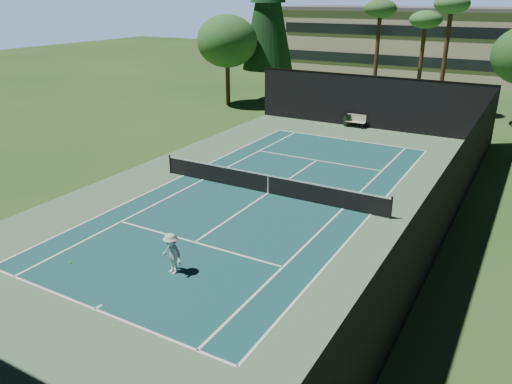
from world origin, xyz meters
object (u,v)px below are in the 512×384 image
(tennis_ball_c, at_px, (267,182))
(tennis_ball_a, at_px, (70,262))
(tennis_net, at_px, (268,183))
(player, at_px, (172,254))
(trash_bin, at_px, (347,120))
(tennis_ball_b, at_px, (283,187))
(tennis_ball_d, at_px, (224,159))
(park_bench, at_px, (356,121))

(tennis_ball_c, bearing_deg, tennis_ball_a, -101.50)
(tennis_ball_a, bearing_deg, tennis_net, 72.92)
(player, distance_m, trash_bin, 24.58)
(tennis_ball_b, distance_m, tennis_ball_c, 1.07)
(tennis_ball_b, bearing_deg, player, -87.33)
(tennis_ball_a, xyz_separation_m, tennis_ball_d, (-2.03, 13.87, -0.00))
(tennis_ball_a, bearing_deg, player, 19.79)
(player, relative_size, tennis_ball_d, 25.51)
(tennis_ball_c, relative_size, tennis_ball_d, 0.93)
(player, xyz_separation_m, tennis_ball_a, (-3.87, -1.39, -0.77))
(tennis_ball_d, height_order, trash_bin, trash_bin)
(park_bench, bearing_deg, tennis_ball_d, -110.27)
(tennis_ball_a, bearing_deg, tennis_ball_c, 78.50)
(trash_bin, bearing_deg, tennis_ball_a, -93.68)
(player, distance_m, tennis_ball_a, 4.18)
(tennis_net, relative_size, trash_bin, 13.65)
(tennis_ball_d, relative_size, trash_bin, 0.07)
(tennis_net, height_order, tennis_ball_a, tennis_net)
(tennis_net, bearing_deg, tennis_ball_d, 144.26)
(tennis_ball_b, bearing_deg, tennis_ball_a, -106.67)
(tennis_ball_b, height_order, tennis_ball_c, tennis_ball_b)
(tennis_ball_a, height_order, tennis_ball_b, tennis_ball_a)
(tennis_ball_d, height_order, park_bench, park_bench)
(tennis_ball_b, distance_m, tennis_ball_d, 5.98)
(tennis_net, xyz_separation_m, player, (0.74, -8.77, 0.24))
(tennis_net, xyz_separation_m, tennis_ball_c, (-0.78, 1.36, -0.53))
(park_bench, bearing_deg, tennis_ball_b, -86.04)
(player, height_order, tennis_ball_c, player)
(tennis_ball_a, distance_m, tennis_ball_d, 14.02)
(tennis_net, bearing_deg, tennis_ball_b, 76.91)
(tennis_ball_b, xyz_separation_m, park_bench, (-1.00, 14.50, 0.52))
(tennis_ball_c, distance_m, park_bench, 14.35)
(tennis_net, xyz_separation_m, tennis_ball_b, (0.28, 1.20, -0.53))
(player, bearing_deg, tennis_ball_b, 107.24)
(player, bearing_deg, trash_bin, 109.71)
(tennis_ball_c, relative_size, trash_bin, 0.06)
(tennis_ball_c, height_order, trash_bin, trash_bin)
(player, bearing_deg, tennis_ball_d, 129.88)
(player, distance_m, tennis_ball_c, 10.27)
(tennis_ball_d, distance_m, park_bench, 12.80)
(player, xyz_separation_m, tennis_ball_b, (-0.46, 9.97, -0.77))
(tennis_net, height_order, trash_bin, tennis_net)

